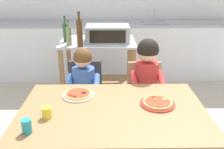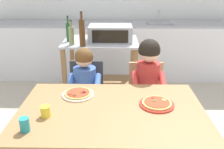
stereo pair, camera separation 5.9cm
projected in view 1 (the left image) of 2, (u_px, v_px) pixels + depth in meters
ground_plane at (111, 115)px, 3.12m from camera, size 11.27×11.27×0.00m
kitchen_counter at (110, 50)px, 4.19m from camera, size 4.19×0.60×1.12m
kitchen_island_cart at (98, 64)px, 3.14m from camera, size 0.91×0.64×0.89m
toaster_oven at (108, 33)px, 2.97m from camera, size 0.51×0.34×0.19m
bottle_squat_spirits at (69, 35)px, 2.80m from camera, size 0.06×0.06×0.28m
bottle_slim_sauce at (65, 32)px, 2.95m from camera, size 0.05×0.05×0.31m
bottle_brown_beer at (80, 32)px, 2.73m from camera, size 0.07×0.07×0.38m
dining_table at (113, 120)px, 1.83m from camera, size 1.35×0.88×0.73m
dining_chair_left at (85, 95)px, 2.56m from camera, size 0.36×0.36×0.81m
dining_chair_right at (144, 96)px, 2.54m from camera, size 0.36×0.36×0.81m
child_in_blue_striped_shirt at (83, 87)px, 2.39m from camera, size 0.32×0.42×0.98m
child_in_red_shirt at (147, 81)px, 2.35m from camera, size 0.32×0.42×1.08m
pizza_plate_cream at (78, 94)px, 1.99m from camera, size 0.26×0.26×0.03m
pizza_plate_red_rimmed at (158, 103)px, 1.86m from camera, size 0.26×0.26×0.03m
drinking_cup_yellow at (47, 112)px, 1.68m from camera, size 0.07×0.07×0.08m
drinking_cup_teal at (27, 126)px, 1.51m from camera, size 0.06×0.06×0.09m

